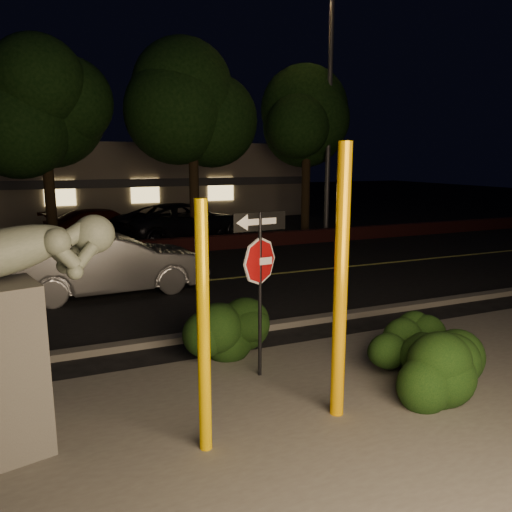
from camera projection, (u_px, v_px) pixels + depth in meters
The scene contains 22 objects.
ground at pixel (143, 263), 15.53m from camera, with size 90.00×90.00×0.00m, color black.
patio at pixel (324, 448), 5.59m from camera, with size 14.00×6.00×0.02m, color #4C4944.
road at pixel (165, 285), 12.82m from camera, with size 80.00×8.00×0.01m, color black.
lane_marking at pixel (165, 284), 12.82m from camera, with size 80.00×0.12×0.01m, color #CFD053.
curb at pixel (215, 334), 9.10m from camera, with size 80.00×0.25×0.12m, color #4C4944.
brick_wall at pixel (136, 248), 16.66m from camera, with size 40.00×0.35×0.50m, color #3F1514.
parking_lot at pixel (114, 233), 21.86m from camera, with size 40.00×12.00×0.01m, color black.
building at pixel (93, 180), 28.69m from camera, with size 22.00×10.20×4.00m.
tree_far_b at pixel (40, 70), 16.30m from camera, with size 5.20×5.20×8.41m.
tree_far_c at pixel (192, 89), 17.93m from camera, with size 4.80×4.80×7.84m.
tree_far_d at pixel (307, 103), 20.34m from camera, with size 4.40×4.40×7.42m.
yellow_pole_left at pixel (203, 330), 5.32m from camera, with size 0.14×0.14×2.81m, color #FFC600.
yellow_pole_right at pixel (341, 285), 6.02m from camera, with size 0.17×0.17×3.40m, color #FFB001.
signpost at pixel (260, 262), 7.13m from camera, with size 0.83×0.13×2.46m.
sculpture at pixel (4, 314), 5.25m from camera, with size 2.41×1.17×2.58m.
hedge_center at pixel (228, 328), 8.05m from camera, with size 1.99×0.93×1.03m, color black.
hedge_right at pixel (405, 339), 7.61m from camera, with size 1.53×0.82×1.00m, color black.
hedge_far_right at pixel (436, 358), 6.85m from camera, with size 1.47×0.92×1.02m, color black.
streetlight at pixel (325, 92), 19.65m from camera, with size 1.47×0.42×9.72m.
silver_sedan at pixel (110, 264), 11.87m from camera, with size 1.57×4.50×1.48m, color #A3A3A7.
parked_car_darkred at pixel (105, 226), 19.20m from camera, with size 1.84×4.53×1.31m, color #3B0E06.
parked_car_dark at pixel (185, 222), 19.36m from camera, with size 2.52×5.46×1.52m, color black.
Camera 1 is at (-2.68, -5.37, 3.21)m, focal length 35.00 mm.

